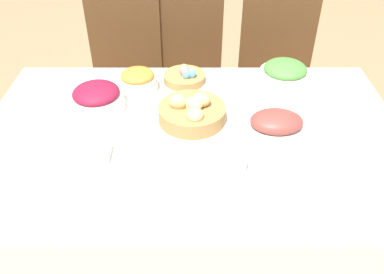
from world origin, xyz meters
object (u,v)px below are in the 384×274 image
(ham_platter, at_px, (276,123))
(bread_basket, at_px, (192,112))
(green_salad_bowl, at_px, (284,73))
(knife, at_px, (215,199))
(chair_far_center, at_px, (186,72))
(fork, at_px, (121,200))
(chair_far_left, at_px, (122,72))
(beet_salad_bowl, at_px, (96,98))
(egg_basket, at_px, (184,77))
(chair_far_right, at_px, (274,71))
(carrot_bowl, at_px, (137,80))
(butter_dish, at_px, (89,153))
(drinking_cup, at_px, (236,163))
(spoon, at_px, (225,199))
(dinner_plate, at_px, (168,199))

(ham_platter, bearing_deg, bread_basket, 171.02)
(bread_basket, relative_size, green_salad_bowl, 1.18)
(knife, bearing_deg, green_salad_bowl, 65.31)
(bread_basket, bearing_deg, chair_far_center, 92.53)
(green_salad_bowl, xyz_separation_m, fork, (-0.61, -0.70, -0.04))
(chair_far_left, bearing_deg, beet_salad_bowl, -82.10)
(chair_far_center, height_order, ham_platter, chair_far_center)
(egg_basket, relative_size, ham_platter, 0.61)
(chair_far_left, bearing_deg, ham_platter, -44.34)
(beet_salad_bowl, bearing_deg, chair_far_right, 40.23)
(ham_platter, bearing_deg, fork, -145.03)
(fork, bearing_deg, carrot_bowl, 91.83)
(fork, height_order, butter_dish, butter_dish)
(bread_basket, bearing_deg, drinking_cup, -64.07)
(carrot_bowl, bearing_deg, spoon, -63.20)
(chair_far_center, xyz_separation_m, green_salad_bowl, (0.43, -0.51, 0.27))
(green_salad_bowl, bearing_deg, spoon, -113.15)
(green_salad_bowl, relative_size, spoon, 1.15)
(bread_basket, distance_m, carrot_bowl, 0.33)
(ham_platter, height_order, fork, ham_platter)
(chair_far_center, distance_m, fork, 1.25)
(beet_salad_bowl, bearing_deg, carrot_bowl, 45.87)
(beet_salad_bowl, bearing_deg, chair_far_center, 64.65)
(chair_far_left, height_order, green_salad_bowl, chair_far_left)
(butter_dish, bearing_deg, spoon, -24.80)
(spoon, bearing_deg, beet_salad_bowl, 132.85)
(ham_platter, height_order, drinking_cup, drinking_cup)
(bread_basket, bearing_deg, knife, -81.11)
(chair_far_center, relative_size, beet_salad_bowl, 4.68)
(chair_far_center, bearing_deg, fork, -101.22)
(chair_far_right, height_order, ham_platter, chair_far_right)
(fork, bearing_deg, bread_basket, 62.91)
(bread_basket, bearing_deg, ham_platter, -8.98)
(chair_far_left, bearing_deg, green_salad_bowl, -26.92)
(ham_platter, distance_m, drinking_cup, 0.29)
(fork, bearing_deg, chair_far_right, 60.95)
(fork, bearing_deg, dinner_plate, 0.51)
(carrot_bowl, distance_m, green_salad_bowl, 0.63)
(spoon, bearing_deg, drinking_cup, 71.05)
(chair_far_center, relative_size, ham_platter, 3.34)
(beet_salad_bowl, relative_size, fork, 1.14)
(carrot_bowl, xyz_separation_m, green_salad_bowl, (0.63, 0.06, 0.00))
(beet_salad_bowl, height_order, green_salad_bowl, beet_salad_bowl)
(chair_far_right, distance_m, egg_basket, 0.76)
(knife, bearing_deg, egg_basket, 98.54)
(chair_far_center, height_order, knife, chair_far_center)
(beet_salad_bowl, height_order, dinner_plate, beet_salad_bowl)
(green_salad_bowl, height_order, fork, green_salad_bowl)
(bread_basket, distance_m, drinking_cup, 0.32)
(green_salad_bowl, height_order, dinner_plate, green_salad_bowl)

